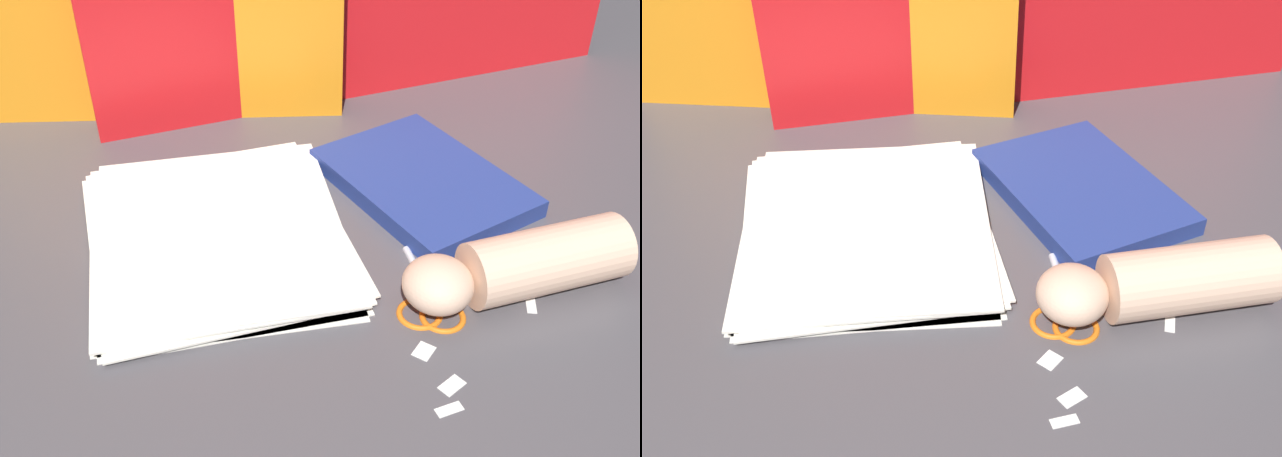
{
  "view_description": "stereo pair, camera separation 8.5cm",
  "coord_description": "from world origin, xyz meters",
  "views": [
    {
      "loc": [
        -0.14,
        -0.66,
        0.58
      ],
      "look_at": [
        0.01,
        -0.01,
        0.06
      ],
      "focal_mm": 42.0,
      "sensor_mm": 36.0,
      "label": 1
    },
    {
      "loc": [
        -0.06,
        -0.68,
        0.58
      ],
      "look_at": [
        0.01,
        -0.01,
        0.06
      ],
      "focal_mm": 42.0,
      "sensor_mm": 36.0,
      "label": 2
    }
  ],
  "objects": [
    {
      "name": "pen",
      "position": [
        -0.23,
        0.05,
        0.0
      ],
      "size": [
        0.02,
        0.14,
        0.01
      ],
      "color": "#2333B2",
      "rests_on": "ground_plane"
    },
    {
      "name": "ground_plane",
      "position": [
        0.0,
        0.0,
        0.0
      ],
      "size": [
        6.0,
        6.0,
        0.0
      ],
      "primitive_type": "plane",
      "color": "#4C494F"
    },
    {
      "name": "hand_forearm",
      "position": [
        0.22,
        -0.1,
        0.04
      ],
      "size": [
        0.27,
        0.1,
        0.08
      ],
      "color": "beige",
      "rests_on": "ground_plane"
    },
    {
      "name": "paper_scrap_mid",
      "position": [
        0.09,
        -0.16,
        0.0
      ],
      "size": [
        0.03,
        0.03,
        0.0
      ],
      "color": "white",
      "rests_on": "ground_plane"
    },
    {
      "name": "paper_scrap_side",
      "position": [
        0.1,
        -0.21,
        0.0
      ],
      "size": [
        0.03,
        0.03,
        0.0
      ],
      "color": "white",
      "rests_on": "ground_plane"
    },
    {
      "name": "book_closed",
      "position": [
        0.19,
        0.12,
        0.01
      ],
      "size": [
        0.27,
        0.32,
        0.02
      ],
      "color": "navy",
      "rests_on": "ground_plane"
    },
    {
      "name": "paper_scrap_near",
      "position": [
        0.23,
        -0.12,
        0.0
      ],
      "size": [
        0.02,
        0.03,
        0.0
      ],
      "color": "white",
      "rests_on": "ground_plane"
    },
    {
      "name": "paper_stack",
      "position": [
        -0.1,
        0.08,
        0.01
      ],
      "size": [
        0.33,
        0.37,
        0.02
      ],
      "color": "white",
      "rests_on": "ground_plane"
    },
    {
      "name": "scissors",
      "position": [
        0.12,
        -0.09,
        0.0
      ],
      "size": [
        0.13,
        0.15,
        0.01
      ],
      "color": "silver",
      "rests_on": "ground_plane"
    },
    {
      "name": "paper_scrap_far",
      "position": [
        0.09,
        -0.24,
        0.0
      ],
      "size": [
        0.03,
        0.02,
        0.0
      ],
      "color": "white",
      "rests_on": "ground_plane"
    }
  ]
}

